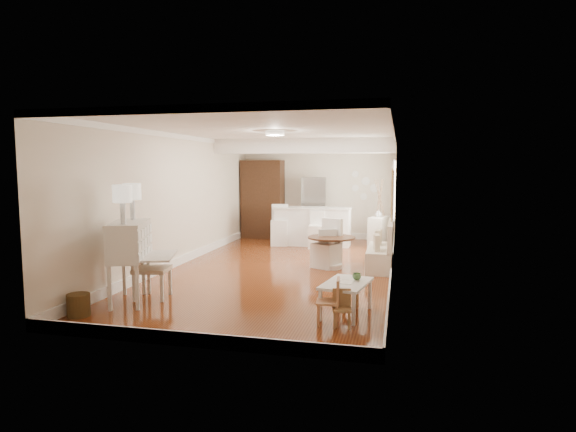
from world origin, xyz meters
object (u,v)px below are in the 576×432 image
at_px(kids_chair_b, 351,290).
at_px(bar_stool_left, 279,225).
at_px(kids_table, 346,298).
at_px(dining_table, 331,253).
at_px(slip_chair_near, 326,243).
at_px(wicker_basket, 79,305).
at_px(breakfast_counter, 313,226).
at_px(bar_stool_right, 316,230).
at_px(fridge, 326,209).
at_px(secretary_bureau, 130,262).
at_px(kids_chair_a, 328,301).
at_px(slip_chair_far, 326,247).
at_px(sideboard, 379,232).
at_px(kids_chair_c, 342,309).
at_px(gustavian_armchair, 152,268).
at_px(pantry_cabinet, 263,199).

height_order(kids_chair_b, bar_stool_left, bar_stool_left).
xyz_separation_m(kids_table, kids_chair_b, (0.03, 0.41, 0.02)).
bearing_deg(dining_table, slip_chair_near, 144.77).
relative_size(dining_table, bar_stool_left, 0.89).
height_order(wicker_basket, breakfast_counter, breakfast_counter).
distance_m(bar_stool_right, fridge, 1.58).
bearing_deg(wicker_basket, secretary_bureau, 67.72).
height_order(kids_table, fridge, fridge).
height_order(slip_chair_near, breakfast_counter, breakfast_counter).
height_order(kids_chair_a, slip_chair_far, slip_chair_far).
bearing_deg(kids_chair_a, sideboard, 171.61).
distance_m(breakfast_counter, bar_stool_right, 0.51).
xyz_separation_m(kids_table, kids_chair_c, (0.01, -0.57, 0.02)).
height_order(kids_chair_a, bar_stool_right, bar_stool_right).
xyz_separation_m(dining_table, breakfast_counter, (-0.91, 2.84, 0.18)).
distance_m(kids_chair_a, sideboard, 6.63).
distance_m(kids_table, slip_chair_far, 3.44).
height_order(secretary_bureau, bar_stool_left, secretary_bureau).
bearing_deg(kids_table, dining_table, 101.78).
relative_size(secretary_bureau, sideboard, 1.53).
relative_size(wicker_basket, sideboard, 0.38).
bearing_deg(breakfast_counter, slip_chair_near, -74.03).
bearing_deg(wicker_basket, kids_table, 14.18).
distance_m(gustavian_armchair, wicker_basket, 1.27).
bearing_deg(kids_chair_a, pantry_cabinet, -162.81).
relative_size(breakfast_counter, fridge, 1.14).
relative_size(gustavian_armchair, breakfast_counter, 0.48).
bearing_deg(kids_chair_b, sideboard, 179.25).
xyz_separation_m(secretary_bureau, pantry_cabinet, (0.10, 7.12, 0.52)).
bearing_deg(kids_chair_a, kids_chair_b, 161.50).
bearing_deg(kids_chair_b, bar_stool_left, -154.28).
relative_size(gustavian_armchair, kids_chair_b, 1.91).
distance_m(kids_chair_b, slip_chair_far, 3.05).
distance_m(pantry_cabinet, fridge, 1.92).
xyz_separation_m(kids_table, pantry_cabinet, (-3.25, 7.00, 0.91)).
bearing_deg(kids_table, wicker_basket, -165.82).
relative_size(breakfast_counter, bar_stool_right, 2.14).
xyz_separation_m(kids_chair_a, bar_stool_left, (-2.23, 6.20, 0.23)).
xyz_separation_m(slip_chair_near, breakfast_counter, (-0.79, 2.76, 0.01)).
bearing_deg(dining_table, fridge, 100.32).
height_order(kids_table, kids_chair_c, kids_chair_c).
xyz_separation_m(dining_table, sideboard, (0.84, 3.05, 0.06)).
bearing_deg(kids_chair_a, gustavian_armchair, -107.56).
distance_m(kids_chair_a, slip_chair_near, 3.70).
relative_size(kids_chair_c, dining_table, 0.52).
bearing_deg(sideboard, kids_chair_b, -76.88).
height_order(secretary_bureau, dining_table, secretary_bureau).
bearing_deg(breakfast_counter, kids_chair_c, -76.52).
relative_size(kids_table, pantry_cabinet, 0.41).
bearing_deg(bar_stool_left, kids_chair_b, -75.36).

